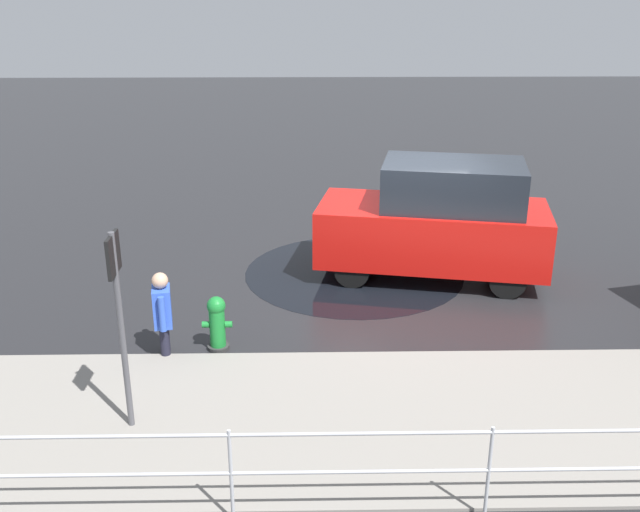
% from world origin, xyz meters
% --- Properties ---
extents(ground_plane, '(60.00, 60.00, 0.00)m').
position_xyz_m(ground_plane, '(0.00, 0.00, 0.00)').
color(ground_plane, black).
extents(kerb_strip, '(24.00, 3.20, 0.04)m').
position_xyz_m(kerb_strip, '(0.00, 4.20, 0.02)').
color(kerb_strip, gray).
rests_on(kerb_strip, ground).
extents(moving_hatchback, '(4.16, 2.43, 2.06)m').
position_xyz_m(moving_hatchback, '(-0.57, -0.27, 1.03)').
color(moving_hatchback, red).
rests_on(moving_hatchback, ground).
extents(fire_hydrant, '(0.42, 0.31, 0.80)m').
position_xyz_m(fire_hydrant, '(2.95, 2.40, 0.40)').
color(fire_hydrant, '#197A2D').
rests_on(fire_hydrant, ground).
extents(pedestrian, '(0.30, 0.56, 1.22)m').
position_xyz_m(pedestrian, '(3.67, 2.53, 0.68)').
color(pedestrian, blue).
rests_on(pedestrian, ground).
extents(metal_railing, '(9.67, 0.04, 1.05)m').
position_xyz_m(metal_railing, '(-0.00, 5.92, 0.73)').
color(metal_railing, '#B7BABF').
rests_on(metal_railing, ground).
extents(sign_post, '(0.07, 0.44, 2.40)m').
position_xyz_m(sign_post, '(3.74, 4.30, 1.58)').
color(sign_post, '#4C4C51').
rests_on(sign_post, ground).
extents(puddle_patch, '(3.90, 3.90, 0.01)m').
position_xyz_m(puddle_patch, '(0.85, -0.44, 0.00)').
color(puddle_patch, black).
rests_on(puddle_patch, ground).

